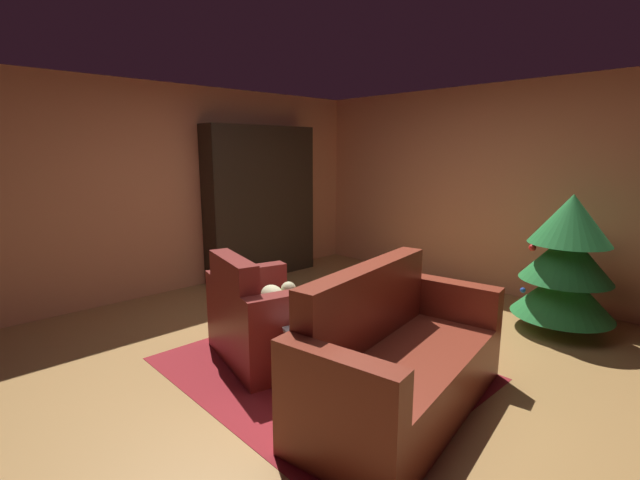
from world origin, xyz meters
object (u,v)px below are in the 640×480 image
Objects in this scene: bookshelf_unit at (266,201)px; couch_red at (397,363)px; coffee_table at (330,328)px; armchair_red at (264,321)px; decorated_tree at (567,262)px; bottle_on_table at (332,298)px; book_stack_on_table at (333,315)px.

bookshelf_unit is 3.70m from couch_red.
bookshelf_unit is at bearing 151.81° from coffee_table.
coffee_table is (-0.58, -0.08, 0.10)m from couch_red.
armchair_red is 0.86× the size of decorated_tree.
bookshelf_unit is 3.75m from decorated_tree.
decorated_tree reaches higher than bottle_on_table.
book_stack_on_table is (-0.53, -0.09, 0.22)m from couch_red.
armchair_red is (2.11, -1.61, -0.72)m from bookshelf_unit.
bookshelf_unit is 1.10× the size of couch_red.
armchair_red is at bearing -170.58° from book_stack_on_table.
coffee_table is 3.36× the size of book_stack_on_table.
bottle_on_table is at bearing -114.18° from decorated_tree.
bookshelf_unit is 6.63× the size of bottle_on_table.
bookshelf_unit reaches higher than coffee_table.
coffee_table is at bearing -110.07° from decorated_tree.
bookshelf_unit is 3.23m from book_stack_on_table.
armchair_red is at bearing -170.43° from couch_red.
decorated_tree reaches higher than coffee_table.
couch_red is (1.24, 0.21, 0.00)m from armchair_red.
armchair_red is 2.93m from decorated_tree.
armchair_red is at bearing -152.22° from bottle_on_table.
coffee_table is 2.33× the size of bottle_on_table.
decorated_tree is (0.28, 2.27, 0.37)m from couch_red.
armchair_red is at bearing -121.58° from decorated_tree.
decorated_tree is (1.52, 2.48, 0.37)m from armchair_red.
bottle_on_table is 0.23× the size of decorated_tree.
coffee_table is (0.66, 0.13, 0.10)m from armchair_red.
decorated_tree reaches higher than couch_red.
bottle_on_table is at bearing -26.70° from bookshelf_unit.
coffee_table is 0.13m from book_stack_on_table.
decorated_tree is (0.86, 2.35, 0.27)m from coffee_table.
book_stack_on_table is at bearing -108.99° from decorated_tree.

